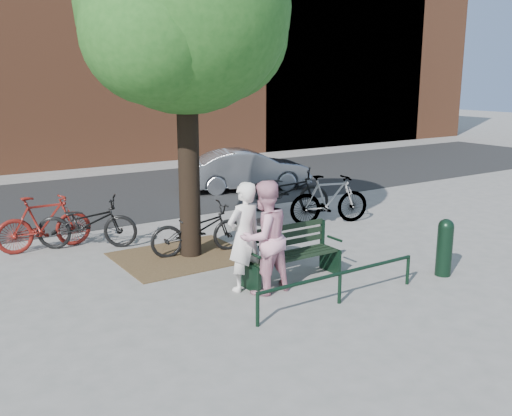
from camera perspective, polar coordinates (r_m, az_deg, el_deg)
ground at (r=9.81m, az=3.63°, el=-7.23°), size 90.00×90.00×0.00m
dirt_pit at (r=11.10m, az=-7.42°, el=-4.82°), size 2.40×2.00×0.02m
road at (r=17.12m, az=-13.69°, el=1.27°), size 40.00×7.00×0.01m
park_bench at (r=9.71m, az=3.39°, el=-4.45°), size 1.74×0.54×0.97m
guard_railing at (r=8.80m, az=8.39°, el=-6.97°), size 3.06×0.06×0.51m
street_tree at (r=10.72m, az=-6.85°, el=18.45°), size 4.20×3.80×6.50m
person_left at (r=9.11m, az=-1.17°, el=-2.89°), size 0.71×0.52×1.78m
person_right at (r=9.01m, az=0.86°, el=-2.96°), size 0.93×0.75×1.82m
bollard at (r=10.39m, az=18.35°, el=-3.57°), size 0.27×0.27×1.01m
litter_bin at (r=10.39m, az=0.94°, el=-3.50°), size 0.42×0.42×0.86m
bicycle_a at (r=11.93m, az=-16.54°, el=-1.44°), size 2.07×1.53×1.04m
bicycle_b at (r=12.05m, az=-20.44°, el=-1.41°), size 1.85×0.53×1.11m
bicycle_c at (r=11.11m, az=-5.82°, el=-2.14°), size 1.97×0.96×0.99m
bicycle_d at (r=13.44m, az=7.34°, el=0.87°), size 2.01×1.10×1.17m
bicycle_e at (r=14.45m, az=2.98°, el=1.76°), size 2.11×2.01×1.14m
parked_car at (r=17.36m, az=-0.87°, el=3.85°), size 3.95×2.25×1.23m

